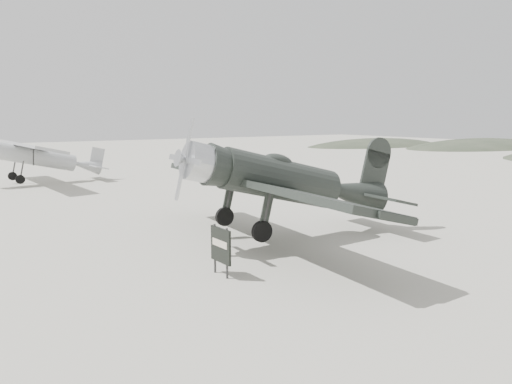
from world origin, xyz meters
TOP-DOWN VIEW (x-y plane):
  - ground at (0.00, 0.00)m, footprint 160.00×160.00m
  - hill_east_north at (60.00, 28.00)m, footprint 36.00×18.00m
  - hill_northeast at (50.00, 40.00)m, footprint 32.00×16.00m
  - lowwing_monoplane at (0.48, -1.66)m, footprint 9.21×12.87m
  - highwing_monoplane at (-4.23, 20.54)m, footprint 8.33×11.74m
  - sign_board at (-3.80, -4.04)m, footprint 0.10×1.02m

SIDE VIEW (x-z plane):
  - ground at x=0.00m, z-range 0.00..0.00m
  - hill_east_north at x=60.00m, z-range -3.00..3.00m
  - hill_northeast at x=50.00m, z-range -2.60..2.60m
  - sign_board at x=-3.80m, z-range 0.14..1.62m
  - highwing_monoplane at x=-4.23m, z-range 0.42..3.75m
  - lowwing_monoplane at x=0.48m, z-range 0.12..4.27m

